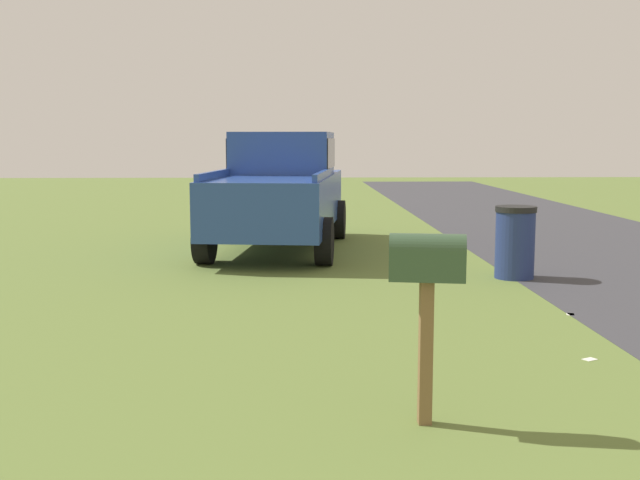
{
  "coord_description": "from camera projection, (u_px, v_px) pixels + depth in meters",
  "views": [
    {
      "loc": [
        -0.04,
        1.36,
        1.96
      ],
      "look_at": [
        5.67,
        1.18,
        1.22
      ],
      "focal_mm": 43.58,
      "sensor_mm": 36.0,
      "label": 1
    }
  ],
  "objects": [
    {
      "name": "mailbox",
      "position": [
        427.0,
        272.0,
        5.26
      ],
      "size": [
        0.28,
        0.54,
        1.33
      ],
      "rotation": [
        0.0,
        0.0,
        -0.16
      ],
      "color": "brown",
      "rests_on": "ground"
    },
    {
      "name": "litter_wrapper_midfield_b",
      "position": [
        570.0,
        314.0,
        8.75
      ],
      "size": [
        0.14,
        0.11,
        0.01
      ],
      "primitive_type": "cube",
      "rotation": [
        0.0,
        0.0,
        2.86
      ],
      "color": "silver",
      "rests_on": "ground"
    },
    {
      "name": "litter_wrapper_midfield_a",
      "position": [
        590.0,
        359.0,
        6.96
      ],
      "size": [
        0.13,
        0.15,
        0.01
      ],
      "primitive_type": "cube",
      "rotation": [
        0.0,
        0.0,
        5.21
      ],
      "color": "silver",
      "rests_on": "ground"
    },
    {
      "name": "pickup_truck",
      "position": [
        280.0,
        187.0,
        13.92
      ],
      "size": [
        5.26,
        2.64,
        2.09
      ],
      "rotation": [
        0.0,
        0.0,
        -0.12
      ],
      "color": "#284793",
      "rests_on": "ground"
    },
    {
      "name": "trash_bin",
      "position": [
        515.0,
        242.0,
        10.98
      ],
      "size": [
        0.58,
        0.58,
        1.03
      ],
      "color": "navy",
      "rests_on": "ground"
    }
  ]
}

